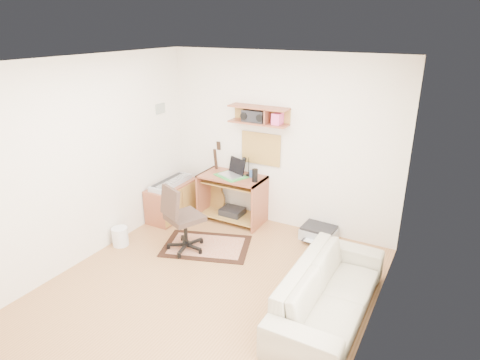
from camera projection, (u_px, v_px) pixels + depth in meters
The scene contains 22 objects.
floor at pixel (208, 289), 4.94m from camera, with size 3.60×4.00×0.01m, color #B17B49.
ceiling at pixel (201, 61), 4.02m from camera, with size 3.60×4.00×0.01m, color white.
back_wall at pixel (280, 143), 6.12m from camera, with size 3.60×0.01×2.60m, color white.
left_wall at pixel (86, 161), 5.29m from camera, with size 0.01×4.00×2.60m, color white.
right_wall at pixel (377, 223), 3.67m from camera, with size 0.01×4.00×2.60m, color white.
wall_shelf at pixel (258, 115), 6.01m from camera, with size 0.90×0.25×0.26m, color #9A5236.
cork_board at pixel (261, 149), 6.28m from camera, with size 0.64×0.03×0.49m, color tan.
wall_photo at pixel (160, 109), 6.36m from camera, with size 0.02×0.20×0.15m, color #4C8CBF.
desk at pixel (232, 198), 6.52m from camera, with size 1.00×0.55×0.75m, color #9A5236, non-canonical shape.
laptop at pixel (231, 168), 6.33m from camera, with size 0.35×0.35×0.27m, color silver, non-canonical shape.
speaker at pixel (255, 175), 6.12m from camera, with size 0.09×0.09×0.19m, color black.
desk_lamp at pixel (249, 166), 6.35m from camera, with size 0.10×0.10×0.30m, color black, non-canonical shape.
pencil_cup at pixel (252, 174), 6.32m from camera, with size 0.07×0.07×0.10m, color #3760A7.
boombox at pixel (254, 116), 6.04m from camera, with size 0.34×0.16×0.18m, color black.
rug at pixel (206, 246), 5.86m from camera, with size 1.18×0.79×0.02m, color #D6B78F.
task_chair at pixel (185, 217), 5.62m from camera, with size 0.50×0.50×0.98m, color #372820, non-canonical shape.
cabinet at pixel (172, 200), 6.69m from camera, with size 0.40×0.90×0.55m, color #9A5236.
music_keyboard at pixel (171, 182), 6.58m from camera, with size 0.25×0.81×0.07m, color #B2B5BA.
guitar at pixel (215, 178), 6.73m from camera, with size 0.32×0.20×1.19m, color olive, non-canonical shape.
waste_basket at pixel (120, 236), 5.86m from camera, with size 0.22×0.22×0.27m, color white.
printer at pixel (319, 233), 6.05m from camera, with size 0.48×0.37×0.18m, color #A5A8AA.
sofa at pixel (330, 284), 4.38m from camera, with size 1.94×0.57×0.76m, color #B8AD92.
Camera 1 is at (2.33, -3.47, 2.96)m, focal length 31.18 mm.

